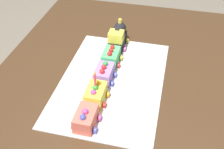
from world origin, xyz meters
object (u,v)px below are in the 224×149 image
at_px(dining_table, 114,101).
at_px(cake_locomotive, 118,37).
at_px(cake_car_hopper_mint_green, 111,57).
at_px(cake_car_caboose_lemon, 96,94).
at_px(cake_car_flatbed_lavender, 104,74).
at_px(cake_car_gondola_coral, 86,118).
at_px(birthday_candle, 95,78).

xyz_separation_m(dining_table, cake_locomotive, (-0.25, -0.04, 0.16)).
relative_size(cake_car_hopper_mint_green, cake_car_caboose_lemon, 1.00).
distance_m(dining_table, cake_locomotive, 0.29).
bearing_deg(cake_car_flatbed_lavender, cake_car_gondola_coral, 0.00).
xyz_separation_m(cake_car_hopper_mint_green, cake_car_gondola_coral, (0.35, 0.00, -0.00)).
bearing_deg(dining_table, birthday_candle, -19.09).
height_order(cake_locomotive, cake_car_flatbed_lavender, cake_locomotive).
bearing_deg(dining_table, cake_car_gondola_coral, -9.74).
relative_size(cake_car_caboose_lemon, cake_car_gondola_coral, 1.00).
bearing_deg(cake_car_hopper_mint_green, cake_car_gondola_coral, 0.00).
relative_size(cake_locomotive, cake_car_caboose_lemon, 1.40).
xyz_separation_m(cake_locomotive, cake_car_hopper_mint_green, (0.13, -0.00, -0.02)).
bearing_deg(cake_car_caboose_lemon, cake_car_gondola_coral, 0.00).
bearing_deg(birthday_candle, cake_car_gondola_coral, -0.00).
bearing_deg(cake_car_gondola_coral, cake_car_hopper_mint_green, 180.00).
relative_size(dining_table, cake_locomotive, 10.00).
bearing_deg(cake_car_gondola_coral, dining_table, 170.26).
distance_m(cake_car_gondola_coral, birthday_candle, 0.14).
relative_size(dining_table, cake_car_gondola_coral, 14.00).
relative_size(cake_car_hopper_mint_green, birthday_candle, 1.56).
bearing_deg(cake_car_flatbed_lavender, dining_table, 92.40).
relative_size(cake_locomotive, cake_car_hopper_mint_green, 1.40).
distance_m(cake_car_caboose_lemon, birthday_candle, 0.07).
relative_size(dining_table, cake_car_hopper_mint_green, 14.00).
bearing_deg(birthday_candle, cake_car_hopper_mint_green, -180.00).
height_order(cake_locomotive, cake_car_gondola_coral, cake_locomotive).
height_order(cake_car_caboose_lemon, cake_car_gondola_coral, same).
relative_size(cake_car_caboose_lemon, birthday_candle, 1.56).
distance_m(cake_locomotive, birthday_candle, 0.37).
xyz_separation_m(dining_table, cake_car_hopper_mint_green, (-0.12, -0.04, 0.14)).
relative_size(cake_car_hopper_mint_green, cake_car_gondola_coral, 1.00).
xyz_separation_m(cake_car_flatbed_lavender, cake_car_gondola_coral, (0.24, 0.00, -0.00)).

